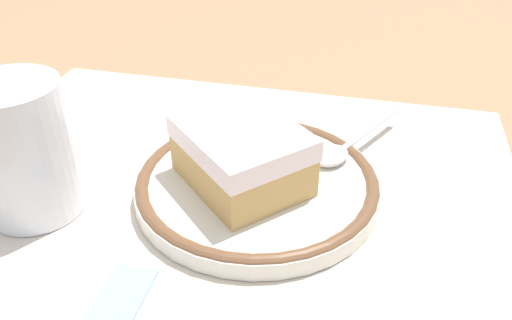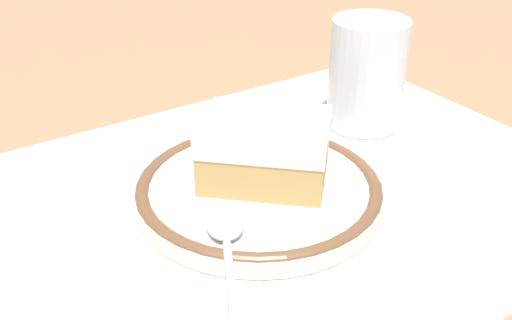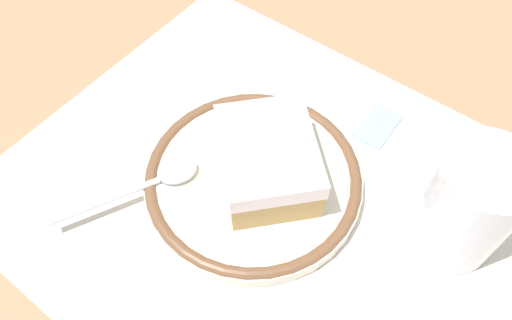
# 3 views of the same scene
# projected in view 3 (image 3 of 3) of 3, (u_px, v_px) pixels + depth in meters

# --- Properties ---
(ground_plane) EXTENTS (2.40, 2.40, 0.00)m
(ground_plane) POSITION_uv_depth(u_px,v_px,m) (283.00, 204.00, 0.44)
(ground_plane) COLOR #9E7551
(placemat) EXTENTS (0.49, 0.38, 0.00)m
(placemat) POSITION_uv_depth(u_px,v_px,m) (283.00, 203.00, 0.44)
(placemat) COLOR beige
(placemat) RESTS_ON ground_plane
(plate) EXTENTS (0.20, 0.20, 0.02)m
(plate) POSITION_uv_depth(u_px,v_px,m) (256.00, 176.00, 0.45)
(plate) COLOR silver
(plate) RESTS_ON placemat
(cake_slice) EXTENTS (0.12, 0.12, 0.05)m
(cake_slice) POSITION_uv_depth(u_px,v_px,m) (268.00, 161.00, 0.42)
(cake_slice) COLOR tan
(cake_slice) RESTS_ON plate
(spoon) EXTENTS (0.07, 0.12, 0.01)m
(spoon) POSITION_uv_depth(u_px,v_px,m) (160.00, 179.00, 0.43)
(spoon) COLOR silver
(spoon) RESTS_ON plate
(cup) EXTENTS (0.07, 0.07, 0.10)m
(cup) POSITION_uv_depth(u_px,v_px,m) (463.00, 210.00, 0.39)
(cup) COLOR silver
(cup) RESTS_ON placemat
(sugar_packet) EXTENTS (0.03, 0.05, 0.01)m
(sugar_packet) POSITION_uv_depth(u_px,v_px,m) (378.00, 124.00, 0.49)
(sugar_packet) COLOR #8CB2E0
(sugar_packet) RESTS_ON placemat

